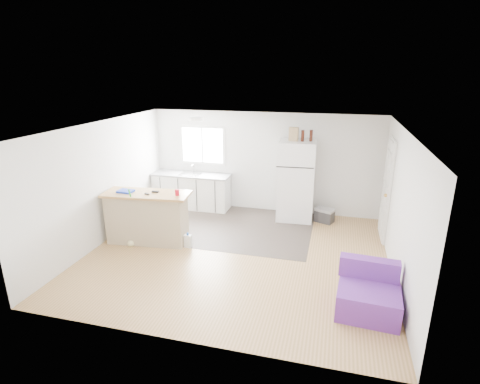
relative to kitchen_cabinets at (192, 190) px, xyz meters
name	(u,v)px	position (x,y,z in m)	size (l,w,h in m)	color
room	(237,194)	(1.77, -2.19, 0.75)	(5.51, 5.01, 2.41)	olive
vinyl_zone	(220,225)	(1.05, -0.94, -0.44)	(4.05, 2.50, 0.00)	#322B25
window	(203,145)	(0.22, 0.29, 1.10)	(1.18, 0.06, 0.98)	white
interior_door	(387,190)	(4.49, -0.65, 0.57)	(0.11, 0.92, 2.10)	white
ceiling_fixture	(196,119)	(0.57, -0.99, 1.91)	(0.30, 0.30, 0.07)	white
kitchen_cabinets	(192,190)	(0.00, 0.00, 0.00)	(1.96, 0.62, 1.15)	white
peninsula	(147,217)	(-0.11, -2.10, 0.08)	(1.75, 0.82, 1.04)	tan
refrigerator	(296,181)	(2.60, -0.09, 0.47)	(0.85, 0.82, 1.84)	white
cooler	(324,215)	(3.30, -0.16, -0.28)	(0.50, 0.42, 0.32)	#303032
purple_seat	(368,295)	(4.05, -3.40, -0.19)	(0.91, 0.86, 0.70)	#652D93
cleaner_jug	(188,241)	(0.76, -2.15, -0.31)	(0.14, 0.10, 0.31)	white
mop	(133,235)	(-0.32, -2.37, -0.21)	(0.23, 0.34, 1.21)	green
red_cup	(177,192)	(0.56, -2.10, 0.65)	(0.08, 0.08, 0.12)	red
blue_tray	(126,191)	(-0.51, -2.16, 0.61)	(0.30, 0.22, 0.04)	#1434C2
tool_a	(155,192)	(0.07, -2.03, 0.61)	(0.14, 0.05, 0.03)	black
tool_b	(147,194)	(-0.03, -2.20, 0.61)	(0.10, 0.04, 0.03)	black
cardboard_box	(294,134)	(2.51, -0.13, 1.54)	(0.20, 0.10, 0.30)	tan
bottle_left	(303,136)	(2.71, -0.15, 1.52)	(0.07, 0.07, 0.25)	#37130A
bottle_right	(311,136)	(2.88, -0.08, 1.52)	(0.07, 0.07, 0.25)	#37130A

